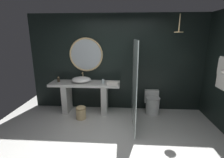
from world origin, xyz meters
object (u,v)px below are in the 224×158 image
(vessel_sink, at_px, (81,80))
(waste_bin, at_px, (81,112))
(tumbler_cup, at_px, (103,81))
(toilet, at_px, (152,103))
(rain_shower_head, at_px, (179,30))
(soap_dispenser, at_px, (59,80))
(round_wall_mirror, at_px, (86,55))
(folded_hand_towel, at_px, (113,83))

(vessel_sink, relative_size, waste_bin, 1.54)
(tumbler_cup, height_order, toilet, tumbler_cup)
(tumbler_cup, height_order, rain_shower_head, rain_shower_head)
(rain_shower_head, distance_m, toilet, 1.95)
(soap_dispenser, relative_size, round_wall_mirror, 0.15)
(waste_bin, bearing_deg, round_wall_mirror, 87.08)
(round_wall_mirror, xyz_separation_m, rain_shower_head, (2.24, -0.49, 0.62))
(vessel_sink, distance_m, tumbler_cup, 0.59)
(vessel_sink, xyz_separation_m, tumbler_cup, (0.59, -0.06, -0.02))
(vessel_sink, bearing_deg, round_wall_mirror, 69.19)
(waste_bin, bearing_deg, folded_hand_towel, 17.18)
(rain_shower_head, distance_m, folded_hand_towel, 1.95)
(waste_bin, bearing_deg, rain_shower_head, 4.76)
(vessel_sink, bearing_deg, rain_shower_head, -5.80)
(rain_shower_head, xyz_separation_m, waste_bin, (-2.27, -0.19, -1.98))
(rain_shower_head, bearing_deg, toilet, 145.76)
(soap_dispenser, xyz_separation_m, toilet, (2.53, 0.03, -0.61))
(soap_dispenser, height_order, waste_bin, soap_dispenser)
(tumbler_cup, relative_size, waste_bin, 0.33)
(soap_dispenser, relative_size, toilet, 0.24)
(round_wall_mirror, distance_m, toilet, 2.21)
(tumbler_cup, relative_size, toilet, 0.19)
(toilet, distance_m, waste_bin, 1.91)
(round_wall_mirror, bearing_deg, folded_hand_towel, -29.61)
(tumbler_cup, distance_m, waste_bin, 0.96)
(rain_shower_head, xyz_separation_m, folded_hand_towel, (-1.47, 0.06, -1.28))
(vessel_sink, height_order, waste_bin, vessel_sink)
(folded_hand_towel, bearing_deg, rain_shower_head, -2.22)
(vessel_sink, relative_size, soap_dispenser, 3.69)
(soap_dispenser, distance_m, toilet, 2.60)
(vessel_sink, distance_m, round_wall_mirror, 0.69)
(tumbler_cup, bearing_deg, waste_bin, -145.23)
(soap_dispenser, bearing_deg, vessel_sink, -1.93)
(vessel_sink, bearing_deg, soap_dispenser, 178.07)
(waste_bin, distance_m, folded_hand_towel, 1.09)
(rain_shower_head, relative_size, folded_hand_towel, 1.42)
(round_wall_mirror, xyz_separation_m, toilet, (1.81, -0.20, -1.26))
(soap_dispenser, bearing_deg, waste_bin, -32.96)
(rain_shower_head, relative_size, waste_bin, 1.20)
(soap_dispenser, relative_size, folded_hand_towel, 0.49)
(toilet, xyz_separation_m, folded_hand_towel, (-1.04, -0.24, 0.59))
(toilet, height_order, waste_bin, toilet)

